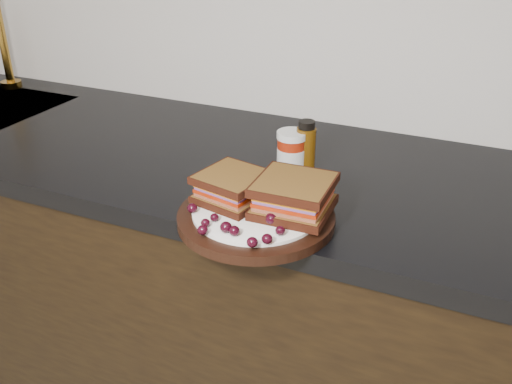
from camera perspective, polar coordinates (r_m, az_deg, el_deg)
base_cabinets at (r=1.47m, az=5.08°, el=-14.83°), size 3.96×0.58×0.86m
countertop at (r=1.22m, az=5.93°, el=1.13°), size 3.98×0.60×0.04m
faucet at (r=1.90m, az=-23.99°, el=13.60°), size 0.06×0.22×0.28m
plate at (r=1.01m, az=0.00°, el=-2.57°), size 0.28×0.28×0.02m
sandwich_left at (r=1.03m, az=-2.34°, el=0.49°), size 0.14×0.14×0.05m
sandwich_right at (r=0.99m, az=3.80°, el=-0.39°), size 0.13×0.13×0.06m
grape_0 at (r=1.00m, az=-6.39°, el=-1.60°), size 0.02×0.02×0.02m
grape_1 at (r=0.97m, az=-4.18°, el=-2.56°), size 0.02×0.02×0.01m
grape_2 at (r=0.96m, az=-5.09°, el=-3.10°), size 0.02×0.02×0.01m
grape_3 at (r=0.94m, az=-5.36°, el=-3.80°), size 0.02×0.02×0.02m
grape_4 at (r=0.94m, az=-3.03°, el=-3.52°), size 0.02×0.02×0.02m
grape_5 at (r=0.93m, az=-2.19°, el=-3.90°), size 0.02×0.02×0.02m
grape_6 at (r=0.90m, az=-0.38°, el=-5.05°), size 0.02×0.02×0.02m
grape_7 at (r=0.91m, az=1.11°, el=-4.71°), size 0.02×0.02×0.02m
grape_8 at (r=0.93m, az=2.43°, el=-3.87°), size 0.02×0.02×0.02m
grape_9 at (r=0.96m, az=1.54°, el=-2.67°), size 0.02×0.02×0.02m
grape_10 at (r=0.96m, az=4.25°, el=-2.73°), size 0.02×0.02×0.02m
grape_11 at (r=0.98m, az=4.32°, el=-2.29°), size 0.02×0.02×0.01m
grape_12 at (r=1.00m, az=5.00°, el=-1.53°), size 0.02×0.02×0.02m
grape_13 at (r=1.03m, az=4.48°, el=-0.45°), size 0.02×0.02×0.02m
grape_14 at (r=1.07m, az=-1.61°, el=0.56°), size 0.02×0.02×0.02m
grape_15 at (r=1.05m, az=-1.88°, el=-0.05°), size 0.02×0.02×0.02m
grape_16 at (r=1.04m, az=-3.55°, el=-0.37°), size 0.02×0.02×0.01m
grape_17 at (r=1.03m, az=-4.73°, el=-0.67°), size 0.02×0.02×0.02m
grape_18 at (r=1.08m, az=-2.46°, el=0.66°), size 0.02×0.02×0.02m
grape_19 at (r=1.06m, az=-3.15°, el=0.32°), size 0.02×0.02×0.02m
grape_20 at (r=1.02m, az=-3.51°, el=-0.93°), size 0.02×0.02×0.02m
condiment_jar at (r=1.18m, az=3.56°, el=3.96°), size 0.08×0.08×0.09m
oil_bottle at (r=1.19m, az=5.01°, el=4.50°), size 0.05×0.05×0.11m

